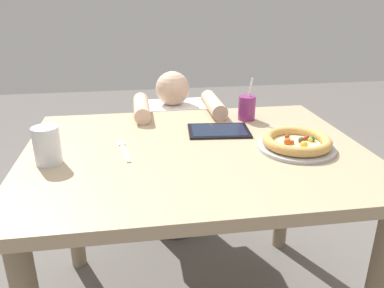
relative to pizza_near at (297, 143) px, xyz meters
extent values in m
cube|color=tan|center=(-0.35, 0.06, -0.04)|extent=(1.20, 0.94, 0.04)
cylinder|color=#89765B|center=(-0.87, 0.45, -0.42)|extent=(0.07, 0.07, 0.71)
cylinder|color=#89765B|center=(0.17, 0.45, -0.42)|extent=(0.07, 0.07, 0.71)
cylinder|color=#B7B7BC|center=(0.00, 0.00, -0.02)|extent=(0.27, 0.27, 0.01)
cylinder|color=beige|center=(0.00, 0.00, -0.01)|extent=(0.17, 0.17, 0.01)
torus|color=tan|center=(0.00, 0.00, 0.01)|extent=(0.24, 0.24, 0.04)
sphere|color=gold|center=(0.05, 0.01, 0.01)|extent=(0.02, 0.02, 0.02)
sphere|color=gold|center=(-0.03, 0.02, 0.00)|extent=(0.02, 0.02, 0.02)
sphere|color=#BF4C19|center=(-0.02, 0.00, 0.00)|extent=(0.02, 0.02, 0.02)
sphere|color=gold|center=(0.01, -0.04, 0.01)|extent=(0.03, 0.03, 0.03)
sphere|color=brown|center=(0.02, 0.00, 0.01)|extent=(0.03, 0.03, 0.03)
sphere|color=maroon|center=(-0.02, 0.05, 0.01)|extent=(0.02, 0.02, 0.02)
sphere|color=maroon|center=(0.05, 0.03, 0.01)|extent=(0.02, 0.02, 0.02)
sphere|color=#2D6623|center=(0.06, 0.01, 0.01)|extent=(0.02, 0.02, 0.02)
sphere|color=#BF4C19|center=(-0.04, 0.00, 0.01)|extent=(0.03, 0.03, 0.03)
cylinder|color=#8C2D72|center=(-0.08, 0.35, 0.03)|extent=(0.07, 0.07, 0.10)
cylinder|color=white|center=(-0.07, 0.35, 0.11)|extent=(0.02, 0.02, 0.09)
cylinder|color=silver|center=(-0.84, 0.01, 0.04)|extent=(0.09, 0.09, 0.12)
cube|color=white|center=(-0.86, 0.00, 0.07)|extent=(0.04, 0.04, 0.03)
cube|color=white|center=(-0.83, 0.02, 0.08)|extent=(0.03, 0.03, 0.03)
cube|color=silver|center=(-0.60, 0.05, -0.02)|extent=(0.04, 0.16, 0.00)
cube|color=silver|center=(-0.61, 0.15, -0.02)|extent=(0.03, 0.05, 0.00)
cube|color=black|center=(-0.23, 0.22, -0.02)|extent=(0.25, 0.19, 0.01)
cube|color=#192338|center=(-0.23, 0.22, -0.01)|extent=(0.22, 0.16, 0.00)
cylinder|color=#333847|center=(-0.36, 0.71, -0.55)|extent=(0.29, 0.29, 0.45)
cube|color=white|center=(-0.36, 0.71, -0.18)|extent=(0.36, 0.22, 0.28)
sphere|color=beige|center=(-0.36, 0.71, 0.04)|extent=(0.17, 0.17, 0.17)
cylinder|color=beige|center=(-0.53, 0.48, 0.01)|extent=(0.07, 0.28, 0.07)
cylinder|color=beige|center=(-0.20, 0.48, 0.01)|extent=(0.07, 0.28, 0.07)
camera|label=1|loc=(-0.56, -1.19, 0.50)|focal=36.13mm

